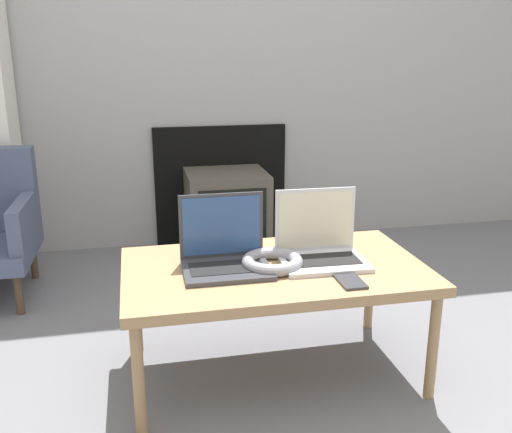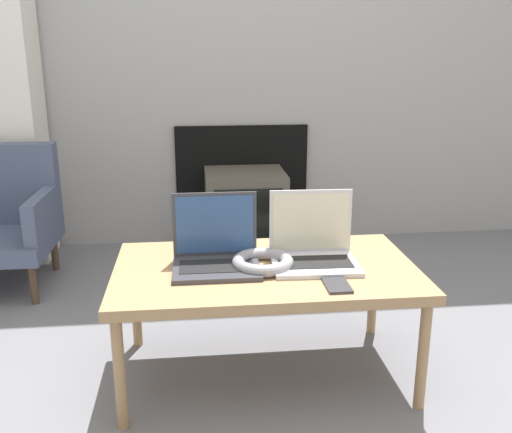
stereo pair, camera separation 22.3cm
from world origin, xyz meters
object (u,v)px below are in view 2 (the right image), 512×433
Objects in this scene: phone at (337,285)px; headphones at (263,262)px; tv at (245,212)px; laptop_left at (216,251)px; laptop_right at (313,247)px.

headphones is at bearing 140.23° from phone.
headphones is 1.34m from tv.
laptop_left is 1.40× the size of headphones.
tv is (0.06, 1.32, -0.20)m from headphones.
phone is at bearing -84.07° from tv.
headphones is at bearing -166.77° from laptop_right.
tv is at bearing 95.93° from phone.
laptop_left is at bearing -178.15° from laptop_right.
headphones reaches higher than phone.
laptop_left is 0.43m from phone.
headphones is (-0.18, -0.04, -0.03)m from laptop_right.
laptop_left is 0.34m from laptop_right.
laptop_right is 0.22m from phone.
phone is (0.37, -0.22, -0.05)m from laptop_left.
laptop_left and laptop_right have the same top height.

